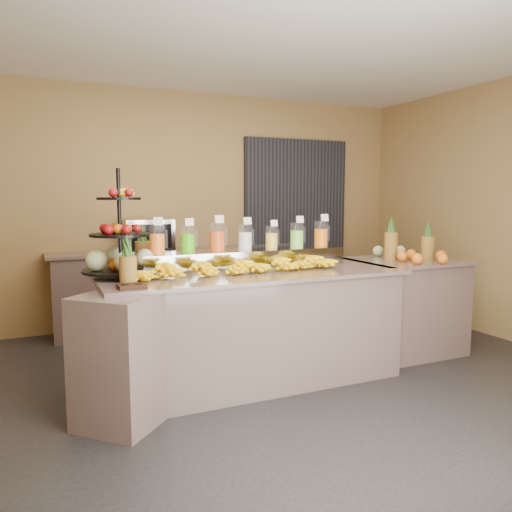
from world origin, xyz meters
TOP-DOWN VIEW (x-y plane):
  - ground at (0.00, 0.00)m, footprint 6.00×6.00m
  - room_envelope at (0.19, 0.79)m, footprint 6.04×5.02m
  - buffet_counter at (-0.12, 0.26)m, footprint 2.75×1.25m
  - right_counter at (1.70, 0.40)m, footprint 1.08×0.88m
  - back_ledge at (0.00, 2.25)m, footprint 3.10×0.55m
  - pitcher_tray at (0.06, 0.58)m, footprint 1.85×0.30m
  - juice_pitcher_orange_a at (-0.72, 0.58)m, footprint 0.13×0.13m
  - juice_pitcher_green at (-0.46, 0.58)m, footprint 0.12×0.13m
  - juice_pitcher_orange_b at (-0.20, 0.58)m, footprint 0.13×0.14m
  - juice_pitcher_milk at (0.06, 0.58)m, footprint 0.12×0.13m
  - juice_pitcher_lemon at (0.32, 0.58)m, footprint 0.11×0.12m
  - juice_pitcher_lime at (0.58, 0.58)m, footprint 0.13×0.13m
  - juice_pitcher_orange_c at (0.84, 0.58)m, footprint 0.13×0.14m
  - banana_heap at (-0.12, 0.26)m, footprint 1.84×0.17m
  - fruit_stand at (-0.99, 0.49)m, footprint 0.74×0.74m
  - condiment_caddy at (-1.05, -0.06)m, footprint 0.19×0.15m
  - pineapple_left_a at (-1.05, 0.07)m, footprint 0.12×0.12m
  - pineapple_left_b at (-0.80, 0.79)m, footprint 0.13×0.13m
  - right_fruit_pile at (1.73, 0.29)m, footprint 0.51×0.49m
  - oven_warmer at (-0.44, 2.25)m, footprint 0.55×0.39m

SIDE VIEW (x-z plane):
  - ground at x=0.00m, z-range 0.00..0.00m
  - buffet_counter at x=-0.12m, z-range 0.00..0.93m
  - back_ledge at x=0.00m, z-range 0.00..0.93m
  - right_counter at x=1.70m, z-range 0.00..0.93m
  - condiment_caddy at x=-1.05m, z-range 0.93..0.96m
  - banana_heap at x=-0.12m, z-range 0.92..1.07m
  - pitcher_tray at x=0.06m, z-range 0.93..1.08m
  - right_fruit_pile at x=1.73m, z-range 0.88..1.15m
  - pineapple_left_a at x=-1.05m, z-range 0.88..1.24m
  - pineapple_left_b at x=-0.80m, z-range 0.88..1.28m
  - oven_warmer at x=-0.44m, z-range 0.93..1.29m
  - fruit_stand at x=-0.99m, z-range 0.73..1.56m
  - juice_pitcher_lemon at x=0.32m, z-range 1.04..1.31m
  - juice_pitcher_milk at x=0.06m, z-range 1.03..1.33m
  - juice_pitcher_green at x=-0.46m, z-range 1.03..1.33m
  - juice_pitcher_lime at x=0.58m, z-range 1.03..1.33m
  - juice_pitcher_orange_a at x=-0.72m, z-range 1.03..1.34m
  - juice_pitcher_orange_c at x=0.84m, z-range 1.03..1.35m
  - juice_pitcher_orange_b at x=-0.20m, z-range 1.03..1.35m
  - room_envelope at x=0.19m, z-range 0.47..3.29m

